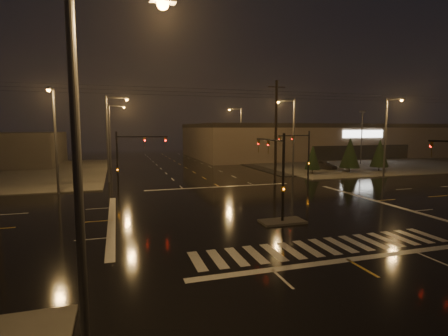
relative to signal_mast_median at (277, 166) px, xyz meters
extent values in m
plane|color=black|center=(0.00, 3.07, -3.75)|extent=(140.00, 140.00, 0.00)
cube|color=#43413C|center=(30.00, 33.07, -3.69)|extent=(36.00, 36.00, 0.12)
cube|color=#43413C|center=(0.00, -0.93, -3.68)|extent=(3.00, 1.60, 0.15)
cube|color=beige|center=(0.00, -5.93, -3.75)|extent=(15.00, 2.60, 0.01)
cube|color=beige|center=(0.00, -7.93, -3.75)|extent=(16.00, 0.50, 0.01)
cube|color=beige|center=(0.00, 14.07, -3.75)|extent=(16.00, 0.50, 0.01)
cube|color=black|center=(35.00, 31.07, -3.71)|extent=(50.00, 24.00, 0.08)
cube|color=#735F52|center=(35.00, 49.07, -0.25)|extent=(60.00, 28.00, 7.00)
cube|color=black|center=(35.00, 49.07, 3.05)|extent=(60.20, 28.20, 0.80)
cube|color=white|center=(35.00, 34.97, 1.45)|extent=(9.00, 0.20, 1.40)
cube|color=black|center=(35.00, 35.02, -2.15)|extent=(22.00, 0.15, 2.80)
cylinder|color=black|center=(0.00, -0.93, -0.75)|extent=(0.18, 0.18, 6.00)
cylinder|color=black|center=(0.00, 1.32, 1.75)|extent=(0.12, 4.50, 0.12)
imported|color=#594707|center=(0.00, 3.35, 1.70)|extent=(0.16, 0.20, 1.00)
cube|color=#594707|center=(0.00, -0.93, -1.45)|extent=(0.25, 0.18, 0.35)
cylinder|color=black|center=(10.50, 13.57, -0.75)|extent=(0.18, 0.18, 6.00)
cylinder|color=black|center=(8.15, 12.72, 1.75)|extent=(4.74, 1.82, 0.12)
imported|color=#594707|center=(6.04, 11.95, 1.70)|extent=(0.24, 0.22, 1.00)
cube|color=#594707|center=(10.50, 13.57, -1.45)|extent=(0.25, 0.18, 0.35)
cylinder|color=black|center=(-10.50, 13.57, -0.75)|extent=(0.18, 0.18, 6.00)
cylinder|color=black|center=(-8.15, 12.72, 1.75)|extent=(4.74, 1.82, 0.12)
imported|color=#594707|center=(-6.04, 11.95, 1.70)|extent=(0.24, 0.22, 1.00)
cube|color=#594707|center=(-10.50, 13.57, -1.45)|extent=(0.25, 0.18, 0.35)
imported|color=#594707|center=(9.20, -3.86, 1.70)|extent=(0.22, 0.24, 1.00)
cylinder|color=#38383A|center=(-11.50, -11.93, 1.25)|extent=(0.24, 0.24, 10.00)
sphere|color=orange|center=(-9.20, -11.93, 5.87)|extent=(0.32, 0.32, 0.32)
cylinder|color=#38383A|center=(-11.50, 21.07, 1.25)|extent=(0.24, 0.24, 10.00)
cylinder|color=#38383A|center=(-10.30, 21.07, 6.05)|extent=(2.40, 0.14, 0.14)
cube|color=#38383A|center=(-9.20, 21.07, 6.00)|extent=(0.70, 0.30, 0.18)
sphere|color=orange|center=(-9.20, 21.07, 5.87)|extent=(0.32, 0.32, 0.32)
cylinder|color=#38383A|center=(-11.50, 37.07, 1.25)|extent=(0.24, 0.24, 10.00)
cylinder|color=#38383A|center=(-10.30, 37.07, 6.05)|extent=(2.40, 0.14, 0.14)
cube|color=#38383A|center=(-9.20, 37.07, 6.00)|extent=(0.70, 0.30, 0.18)
sphere|color=orange|center=(-9.20, 37.07, 5.87)|extent=(0.32, 0.32, 0.32)
cylinder|color=#38383A|center=(11.50, 19.07, 1.25)|extent=(0.24, 0.24, 10.00)
cylinder|color=#38383A|center=(10.30, 19.07, 6.05)|extent=(2.40, 0.14, 0.14)
cube|color=#38383A|center=(9.20, 19.07, 6.00)|extent=(0.70, 0.30, 0.18)
sphere|color=orange|center=(9.20, 19.07, 5.87)|extent=(0.32, 0.32, 0.32)
cylinder|color=#38383A|center=(11.50, 39.07, 1.25)|extent=(0.24, 0.24, 10.00)
cylinder|color=#38383A|center=(10.30, 39.07, 6.05)|extent=(2.40, 0.14, 0.14)
cube|color=#38383A|center=(9.20, 39.07, 6.00)|extent=(0.70, 0.30, 0.18)
sphere|color=orange|center=(9.20, 39.07, 5.87)|extent=(0.32, 0.32, 0.32)
cylinder|color=#38383A|center=(-16.00, 14.57, 1.25)|extent=(0.24, 0.24, 10.00)
cylinder|color=#38383A|center=(-16.00, 13.37, 6.05)|extent=(0.14, 2.40, 0.14)
cube|color=#38383A|center=(-16.00, 12.27, 6.00)|extent=(0.30, 0.70, 0.18)
sphere|color=orange|center=(-16.00, 12.27, 5.87)|extent=(0.32, 0.32, 0.32)
cylinder|color=#38383A|center=(22.00, 14.57, 1.25)|extent=(0.24, 0.24, 10.00)
cylinder|color=#38383A|center=(22.00, 13.37, 6.05)|extent=(0.14, 2.40, 0.14)
cube|color=#38383A|center=(22.00, 12.27, 6.00)|extent=(0.30, 0.70, 0.18)
sphere|color=orange|center=(22.00, 12.27, 5.87)|extent=(0.32, 0.32, 0.32)
cylinder|color=black|center=(8.00, 17.07, 2.25)|extent=(0.32, 0.32, 12.00)
cube|color=black|center=(8.00, 17.07, 7.45)|extent=(2.20, 0.12, 0.12)
cylinder|color=black|center=(15.09, 20.20, -3.40)|extent=(0.18, 0.18, 0.70)
cone|color=black|center=(15.09, 20.20, -1.39)|extent=(2.12, 2.12, 3.32)
cylinder|color=black|center=(21.23, 20.42, -3.40)|extent=(0.18, 0.18, 0.70)
cone|color=black|center=(21.23, 20.42, -0.87)|extent=(2.80, 2.80, 4.37)
cylinder|color=black|center=(26.13, 20.16, -3.40)|extent=(0.18, 0.18, 0.70)
cone|color=black|center=(26.13, 20.16, -1.03)|extent=(2.59, 2.59, 4.04)
imported|color=black|center=(19.56, 24.59, -3.01)|extent=(3.30, 4.72, 1.49)
camera|label=1|loc=(-10.50, -21.69, 2.59)|focal=28.00mm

